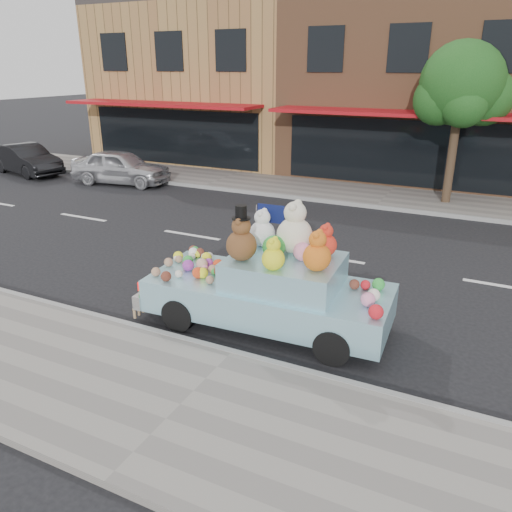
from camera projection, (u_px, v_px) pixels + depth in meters
The scene contains 11 objects.
ground at pixel (329, 258), 12.31m from camera, with size 120.00×120.00×0.00m, color black.
near_sidewalk at pixel (181, 408), 6.82m from camera, with size 60.00×3.00×0.12m, color gray.
far_sidewalk at pixel (386, 197), 17.75m from camera, with size 60.00×3.00×0.12m, color gray.
near_kerb at pixel (233, 354), 8.08m from camera, with size 60.00×0.12×0.13m, color gray.
far_kerb at pixel (376, 207), 16.49m from camera, with size 60.00×0.12×0.13m, color gray.
storefront_left at pixel (217, 82), 25.14m from camera, with size 10.00×9.80×7.30m.
storefront_mid at pixel (422, 86), 21.07m from camera, with size 10.00×9.80×7.30m.
street_tree at pixel (462, 91), 15.67m from camera, with size 3.00×2.70×5.22m.
car_silver at pixel (121, 167), 19.77m from camera, with size 1.59×3.95×1.35m, color silver.
car_dark at pixel (27, 159), 21.55m from camera, with size 1.35×3.88×1.28m, color black.
art_car at pixel (270, 284), 8.83m from camera, with size 4.57×1.97×2.31m.
Camera 1 is at (3.38, -11.12, 4.44)m, focal length 35.00 mm.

